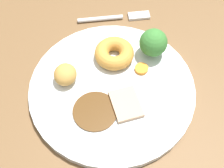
{
  "coord_description": "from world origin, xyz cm",
  "views": [
    {
      "loc": [
        26.17,
        -6.53,
        53.04
      ],
      "look_at": [
        -3.94,
        -2.73,
        6.0
      ],
      "focal_mm": 51.35,
      "sensor_mm": 36.0,
      "label": 1
    }
  ],
  "objects": [
    {
      "name": "dining_table",
      "position": [
        0.0,
        0.0,
        1.8
      ],
      "size": [
        120.0,
        84.0,
        3.6
      ],
      "primitive_type": "cube",
      "color": "brown",
      "rests_on": "ground"
    },
    {
      "name": "roast_potato_left",
      "position": [
        -6.58,
        -10.71,
        6.6
      ],
      "size": [
        5.04,
        4.74,
        3.2
      ],
      "primitive_type": "ellipsoid",
      "rotation": [
        0.0,
        0.0,
        4.55
      ],
      "color": "#BC8C42",
      "rests_on": "dinner_plate"
    },
    {
      "name": "dinner_plate",
      "position": [
        -3.94,
        -2.73,
        4.3
      ],
      "size": [
        29.57,
        29.57,
        1.4
      ],
      "primitive_type": "cylinder",
      "color": "white",
      "rests_on": "dining_table"
    },
    {
      "name": "meat_slice_main",
      "position": [
        -0.2,
        -0.82,
        5.4
      ],
      "size": [
        6.77,
        5.56,
        0.8
      ],
      "primitive_type": "cube",
      "rotation": [
        0.0,
        0.0,
        3.3
      ],
      "color": "tan",
      "rests_on": "dinner_plate"
    },
    {
      "name": "carrot_coin_front",
      "position": [
        -6.99,
        3.1,
        5.33
      ],
      "size": [
        2.47,
        2.47,
        0.66
      ],
      "primitive_type": "cylinder",
      "color": "orange",
      "rests_on": "dinner_plate"
    },
    {
      "name": "fork",
      "position": [
        -21.69,
        0.42,
        3.99
      ],
      "size": [
        2.0,
        15.25,
        0.9
      ],
      "rotation": [
        0.0,
        0.0,
        1.57
      ],
      "color": "silver",
      "rests_on": "dining_table"
    },
    {
      "name": "broccoli_floret",
      "position": [
        -10.6,
        5.72,
        8.02
      ],
      "size": [
        5.18,
        5.18,
        5.67
      ],
      "color": "#8CB766",
      "rests_on": "dinner_plate"
    },
    {
      "name": "yorkshire_pudding",
      "position": [
        -10.41,
        -1.5,
        6.33
      ],
      "size": [
        7.37,
        7.37,
        2.66
      ],
      "primitive_type": "torus",
      "color": "#C68938",
      "rests_on": "dinner_plate"
    },
    {
      "name": "gravy_pool",
      "position": [
        0.58,
        -6.17,
        5.15
      ],
      "size": [
        7.66,
        7.66,
        0.3
      ],
      "primitive_type": "cylinder",
      "color": "#563819",
      "rests_on": "dinner_plate"
    }
  ]
}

